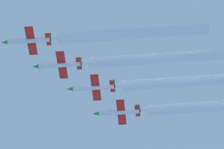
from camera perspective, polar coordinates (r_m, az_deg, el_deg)
name	(u,v)px	position (r m, az deg, el deg)	size (l,w,h in m)	color
jet_lead	(28,41)	(219.21, -5.62, 2.24)	(9.14, 13.31, 3.20)	silver
jet_second_echelon	(58,65)	(221.63, -3.57, 0.64)	(9.14, 13.31, 3.20)	silver
jet_third_echelon	(92,88)	(225.64, -1.31, -0.87)	(9.14, 13.31, 3.20)	silver
jet_fourth_echelon	(118,112)	(230.23, 0.40, -2.51)	(9.14, 13.31, 3.20)	silver
smoke_trail_lead	(130,34)	(216.79, 1.18, 2.71)	(2.71, 39.85, 2.71)	white
smoke_trail_second_echelon	(181,57)	(220.14, 4.63, 1.18)	(2.71, 51.26, 2.71)	white
smoke_trail_third_echelon	(199,81)	(225.10, 5.76, -0.41)	(2.71, 43.60, 2.71)	white
smoke_trail_fourth_echelon	(216,106)	(230.33, 6.89, -2.09)	(2.71, 40.10, 2.71)	white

